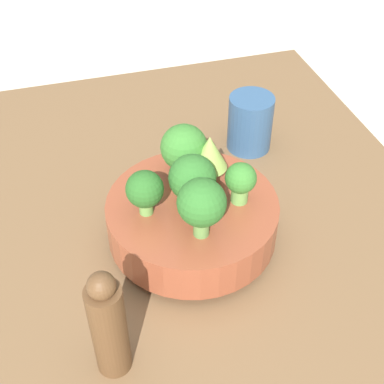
% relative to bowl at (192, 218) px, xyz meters
% --- Properties ---
extents(ground_plane, '(6.00, 6.00, 0.00)m').
position_rel_bowl_xyz_m(ground_plane, '(-0.00, -0.04, -0.08)').
color(ground_plane, beige).
extents(table, '(1.06, 0.75, 0.04)m').
position_rel_bowl_xyz_m(table, '(-0.00, -0.04, -0.06)').
color(table, brown).
rests_on(table, ground_plane).
extents(bowl, '(0.25, 0.25, 0.08)m').
position_rel_bowl_xyz_m(bowl, '(0.00, 0.00, 0.00)').
color(bowl, brown).
rests_on(bowl, table).
extents(broccoli_floret_center, '(0.07, 0.07, 0.08)m').
position_rel_bowl_xyz_m(broccoli_floret_center, '(-0.00, 0.00, 0.08)').
color(broccoli_floret_center, '#609347').
rests_on(broccoli_floret_center, bowl).
extents(broccoli_floret_back, '(0.05, 0.05, 0.07)m').
position_rel_bowl_xyz_m(broccoli_floret_back, '(-0.00, 0.07, 0.07)').
color(broccoli_floret_back, '#6BA34C').
rests_on(broccoli_floret_back, bowl).
extents(broccoli_floret_left, '(0.07, 0.07, 0.09)m').
position_rel_bowl_xyz_m(broccoli_floret_left, '(-0.06, 0.01, 0.09)').
color(broccoli_floret_left, '#609347').
rests_on(broccoli_floret_left, bowl).
extents(broccoli_floret_right, '(0.07, 0.07, 0.08)m').
position_rel_bowl_xyz_m(broccoli_floret_right, '(0.07, -0.01, 0.08)').
color(broccoli_floret_right, '#7AB256').
rests_on(broccoli_floret_right, bowl).
extents(broccoli_floret_front, '(0.05, 0.05, 0.07)m').
position_rel_bowl_xyz_m(broccoli_floret_front, '(-0.02, -0.07, 0.07)').
color(broccoli_floret_front, '#6BA34C').
rests_on(broccoli_floret_front, bowl).
extents(romanesco_piece_near, '(0.05, 0.05, 0.08)m').
position_rel_bowl_xyz_m(romanesco_piece_near, '(0.04, -0.04, 0.08)').
color(romanesco_piece_near, '#7AB256').
rests_on(romanesco_piece_near, bowl).
extents(cup, '(0.08, 0.08, 0.10)m').
position_rel_bowl_xyz_m(cup, '(0.20, -0.17, 0.01)').
color(cup, '#33567F').
rests_on(cup, table).
extents(pepper_mill, '(0.04, 0.04, 0.17)m').
position_rel_bowl_xyz_m(pepper_mill, '(-0.18, 0.15, 0.04)').
color(pepper_mill, brown).
rests_on(pepper_mill, table).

